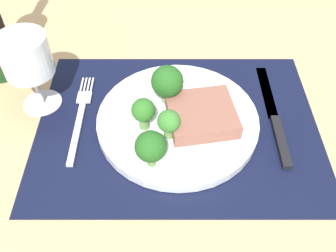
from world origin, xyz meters
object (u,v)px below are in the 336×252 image
object	(u,v)px
plate	(178,120)
wine_glass	(28,59)
knife	(276,120)
steak	(202,115)
fork	(81,116)

from	to	relation	value
plate	wine_glass	distance (cm)	24.97
knife	wine_glass	distance (cm)	40.10
knife	steak	bearing A→B (deg)	-173.30
fork	wine_glass	world-z (taller)	wine_glass
plate	wine_glass	world-z (taller)	wine_glass
plate	steak	size ratio (longest dim) A/B	2.53
plate	knife	bearing A→B (deg)	1.92
steak	knife	distance (cm)	12.51
steak	fork	bearing A→B (deg)	174.03
plate	fork	world-z (taller)	plate
steak	knife	xyz separation A→B (cm)	(12.20, 1.16, -2.53)
fork	wine_glass	distance (cm)	11.88
wine_glass	steak	bearing A→B (deg)	-11.79
steak	knife	size ratio (longest dim) A/B	0.44
knife	plate	bearing A→B (deg)	-176.82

